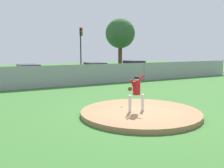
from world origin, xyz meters
The scene contains 12 objects.
ground_plane centered at (0.00, 6.00, 0.00)m, with size 80.00×80.00×0.00m, color #386B2D.
asphalt_strip centered at (0.00, 14.50, 0.00)m, with size 44.00×7.00×0.01m, color #2B2B2D.
pitchers_mound centered at (0.00, 0.00, 0.10)m, with size 5.22×5.22×0.20m, color #99704C.
pitcher_youth centered at (-0.24, -0.02, 1.12)m, with size 0.80×0.32×1.60m.
baseball centered at (-0.40, 0.90, 0.23)m, with size 0.07×0.07×0.07m, color white.
chainlink_fence centered at (0.00, 10.00, 0.85)m, with size 37.99×0.07×1.79m.
parked_car_silver centered at (-2.09, 14.65, 0.76)m, with size 1.98×4.82×1.57m.
parked_car_burgundy centered at (9.64, 14.74, 0.81)m, with size 1.88×4.33×1.70m.
parked_car_navy centered at (4.75, 14.84, 0.76)m, with size 1.92×4.61×1.57m.
traffic_cone_orange centered at (7.19, 12.75, 0.26)m, with size 0.40×0.40×0.55m.
traffic_light_far centered at (4.57, 18.34, 3.69)m, with size 0.28×0.46×5.46m.
tree_broad_left centered at (11.84, 21.53, 5.22)m, with size 4.19×4.19×7.37m.
Camera 1 is at (-6.07, -8.41, 2.78)m, focal length 38.62 mm.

